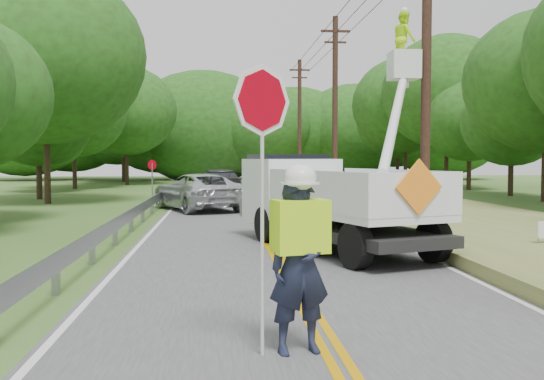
{
  "coord_description": "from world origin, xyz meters",
  "views": [
    {
      "loc": [
        -1.34,
        -9.65,
        2.32
      ],
      "look_at": [
        0.0,
        6.0,
        1.5
      ],
      "focal_mm": 40.91,
      "sensor_mm": 36.0,
      "label": 1
    }
  ],
  "objects": [
    {
      "name": "stop_sign_permanent",
      "position": [
        -4.35,
        18.56,
        1.45
      ],
      "size": [
        0.39,
        0.32,
        2.23
      ],
      "color": "gray",
      "rests_on": "ground"
    },
    {
      "name": "flagger",
      "position": [
        -0.41,
        -2.5,
        1.21
      ],
      "size": [
        1.22,
        0.65,
        3.37
      ],
      "color": "#191E33",
      "rests_on": "road"
    },
    {
      "name": "suv_silver",
      "position": [
        -2.28,
        17.81,
        0.82
      ],
      "size": [
        4.69,
        6.36,
        1.61
      ],
      "primitive_type": "imported",
      "rotation": [
        0.0,
        0.0,
        3.54
      ],
      "color": "silver",
      "rests_on": "road"
    },
    {
      "name": "ground",
      "position": [
        0.0,
        0.0,
        0.0
      ],
      "size": [
        140.0,
        140.0,
        0.0
      ],
      "primitive_type": "plane",
      "color": "#31531A",
      "rests_on": "ground"
    },
    {
      "name": "treeline_right",
      "position": [
        15.42,
        24.71,
        6.41
      ],
      "size": [
        11.38,
        53.01,
        11.68
      ],
      "color": "#332319",
      "rests_on": "ground"
    },
    {
      "name": "road",
      "position": [
        0.0,
        14.0,
        0.01
      ],
      "size": [
        7.2,
        96.0,
        0.03
      ],
      "color": "#434345",
      "rests_on": "ground"
    },
    {
      "name": "treeline_horizon",
      "position": [
        -0.08,
        56.14,
        5.5
      ],
      "size": [
        56.73,
        13.7,
        11.98
      ],
      "color": "#214016",
      "rests_on": "ground"
    },
    {
      "name": "guardrail",
      "position": [
        -4.02,
        14.91,
        0.55
      ],
      "size": [
        0.18,
        48.0,
        0.77
      ],
      "color": "gray",
      "rests_on": "ground"
    },
    {
      "name": "utility_poles",
      "position": [
        5.0,
        17.02,
        5.27
      ],
      "size": [
        1.6,
        43.3,
        10.0
      ],
      "color": "black",
      "rests_on": "ground"
    },
    {
      "name": "treeline_left",
      "position": [
        -10.3,
        28.69,
        5.9
      ],
      "size": [
        11.07,
        57.36,
        11.74
      ],
      "color": "#332319",
      "rests_on": "ground"
    },
    {
      "name": "tall_grass_verge",
      "position": [
        7.1,
        14.0,
        0.15
      ],
      "size": [
        7.0,
        96.0,
        0.3
      ],
      "primitive_type": "cube",
      "color": "olive",
      "rests_on": "ground"
    },
    {
      "name": "suv_darkgrey",
      "position": [
        -1.38,
        25.63,
        0.84
      ],
      "size": [
        2.99,
        5.91,
        1.65
      ],
      "primitive_type": "imported",
      "rotation": [
        0.0,
        0.0,
        3.27
      ],
      "color": "#323439",
      "rests_on": "road"
    },
    {
      "name": "bucket_truck",
      "position": [
        1.46,
        6.69,
        1.55
      ],
      "size": [
        5.41,
        7.47,
        6.74
      ],
      "color": "black",
      "rests_on": "road"
    }
  ]
}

